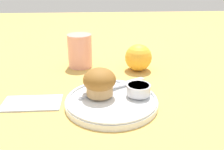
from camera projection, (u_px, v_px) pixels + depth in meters
name	position (u px, v px, depth m)	size (l,w,h in m)	color
ground_plane	(111.00, 105.00, 0.59)	(3.00, 3.00, 0.00)	tan
plate	(112.00, 100.00, 0.59)	(0.22, 0.22, 0.02)	white
muffin	(100.00, 82.00, 0.59)	(0.08, 0.08, 0.07)	tan
cream_ramekin	(138.00, 89.00, 0.59)	(0.06, 0.06, 0.02)	silver
berry_pair	(104.00, 86.00, 0.62)	(0.03, 0.02, 0.02)	#4C194C
butter_knife	(113.00, 87.00, 0.63)	(0.18, 0.11, 0.00)	silver
orange_fruit	(138.00, 57.00, 0.79)	(0.08, 0.08, 0.08)	#F4A82D
juice_glass	(80.00, 51.00, 0.81)	(0.08, 0.08, 0.11)	#E5998C
folded_napkin	(32.00, 102.00, 0.59)	(0.14, 0.08, 0.01)	#B2BCCC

